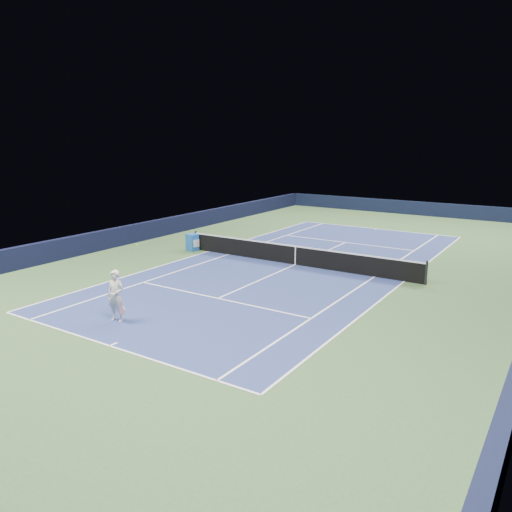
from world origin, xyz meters
The scene contains 18 objects.
ground centered at (0.00, 0.00, 0.00)m, with size 40.00×40.00×0.00m, color #35532D.
wall_far centered at (0.00, 19.82, 0.55)m, with size 22.00×0.35×1.10m, color black.
wall_left centered at (-10.82, 0.00, 0.55)m, with size 0.35×40.00×1.10m, color black.
court_surface centered at (0.00, 0.00, 0.00)m, with size 10.97×23.77×0.01m, color navy.
baseline_far centered at (0.00, 11.88, 0.01)m, with size 10.97×0.08×0.00m, color white.
baseline_near centered at (0.00, -11.88, 0.01)m, with size 10.97×0.08×0.00m, color white.
sideline_doubles_right centered at (5.49, 0.00, 0.01)m, with size 0.08×23.77×0.00m, color white.
sideline_doubles_left centered at (-5.49, 0.00, 0.01)m, with size 0.08×23.77×0.00m, color white.
sideline_singles_right centered at (4.12, 0.00, 0.01)m, with size 0.08×23.77×0.00m, color white.
sideline_singles_left centered at (-4.12, 0.00, 0.01)m, with size 0.08×23.77×0.00m, color white.
service_line_far centered at (0.00, 6.40, 0.01)m, with size 8.23×0.08×0.00m, color white.
service_line_near centered at (0.00, -6.40, 0.01)m, with size 8.23×0.08×0.00m, color white.
center_service_line centered at (0.00, 0.00, 0.01)m, with size 0.08×12.80×0.00m, color white.
center_mark_far centered at (0.00, 11.73, 0.01)m, with size 0.08×0.30×0.00m, color white.
center_mark_near centered at (0.00, -11.73, 0.01)m, with size 0.08×0.30×0.00m, color white.
tennis_net centered at (0.00, 0.00, 0.50)m, with size 12.90×0.10×1.07m.
sponsor_cube centered at (-6.40, -0.32, 0.47)m, with size 0.66×0.62×0.94m.
tennis_player centered at (-1.43, -10.27, 0.91)m, with size 0.85×1.31×2.57m.
Camera 1 is at (11.47, -21.37, 6.24)m, focal length 35.00 mm.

